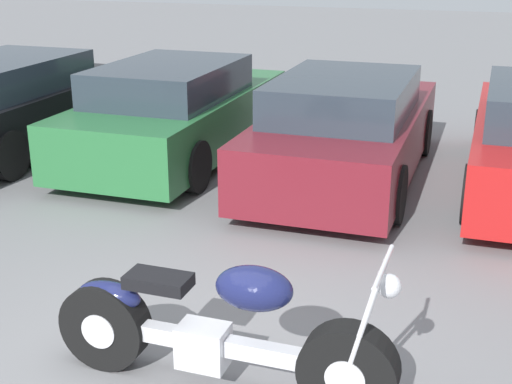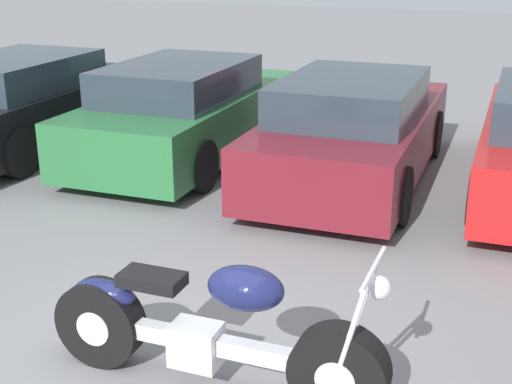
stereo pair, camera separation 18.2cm
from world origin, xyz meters
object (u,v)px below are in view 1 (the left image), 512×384
(parked_car_black, at_px, (16,105))
(parked_car_maroon, at_px, (346,130))
(motorcycle, at_px, (217,332))
(parked_car_green, at_px, (177,112))

(parked_car_black, bearing_deg, parked_car_maroon, 1.00)
(motorcycle, distance_m, parked_car_green, 5.66)
(parked_car_black, xyz_separation_m, parked_car_green, (2.45, 0.32, 0.00))
(parked_car_green, bearing_deg, parked_car_maroon, -5.38)
(parked_car_green, distance_m, parked_car_maroon, 2.46)
(parked_car_black, xyz_separation_m, parked_car_maroon, (4.90, 0.09, 0.00))
(motorcycle, height_order, parked_car_maroon, parked_car_maroon)
(parked_car_black, bearing_deg, parked_car_green, 7.35)
(motorcycle, xyz_separation_m, parked_car_black, (-5.03, 4.72, 0.22))
(parked_car_maroon, bearing_deg, motorcycle, -88.42)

